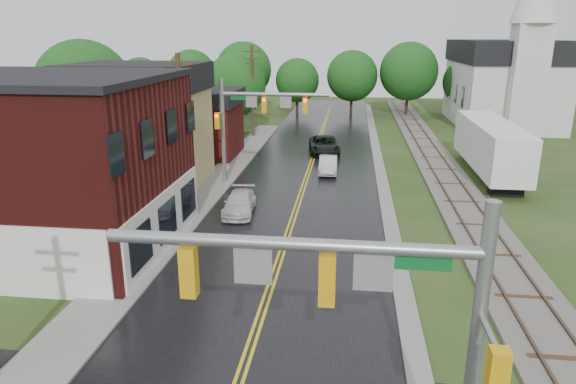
% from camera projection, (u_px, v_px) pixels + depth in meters
% --- Properties ---
extents(main_road, '(10.00, 90.00, 0.02)m').
position_uv_depth(main_road, '(308.00, 174.00, 38.32)').
color(main_road, black).
rests_on(main_road, ground).
extents(curb_right, '(0.80, 70.00, 0.12)m').
position_uv_depth(curb_right, '(378.00, 161.00, 42.43)').
color(curb_right, gray).
rests_on(curb_right, ground).
extents(sidewalk_left, '(2.40, 50.00, 0.12)m').
position_uv_depth(sidewalk_left, '(209.00, 190.00, 34.30)').
color(sidewalk_left, gray).
rests_on(sidewalk_left, ground).
extents(brick_building, '(14.30, 10.30, 8.30)m').
position_uv_depth(brick_building, '(20.00, 163.00, 24.33)').
color(brick_building, '#49110F').
rests_on(brick_building, ground).
extents(yellow_house, '(8.00, 7.00, 6.40)m').
position_uv_depth(yellow_house, '(142.00, 139.00, 34.87)').
color(yellow_house, tan).
rests_on(yellow_house, ground).
extents(darkred_building, '(7.00, 6.00, 4.40)m').
position_uv_depth(darkred_building, '(196.00, 130.00, 43.59)').
color(darkred_building, '#3F0F0C').
rests_on(darkred_building, ground).
extents(church, '(10.40, 18.40, 20.00)m').
position_uv_depth(church, '(507.00, 74.00, 56.77)').
color(church, silver).
rests_on(church, ground).
extents(railroad, '(3.20, 80.00, 0.30)m').
position_uv_depth(railroad, '(435.00, 161.00, 41.86)').
color(railroad, '#59544C').
rests_on(railroad, ground).
extents(traffic_signal_near, '(7.34, 0.30, 7.20)m').
position_uv_depth(traffic_signal_near, '(366.00, 307.00, 9.89)').
color(traffic_signal_near, gray).
rests_on(traffic_signal_near, ground).
extents(traffic_signal_far, '(7.34, 0.43, 7.20)m').
position_uv_depth(traffic_signal_far, '(253.00, 113.00, 34.41)').
color(traffic_signal_far, gray).
rests_on(traffic_signal_far, ground).
extents(utility_pole_b, '(1.80, 0.28, 9.00)m').
position_uv_depth(utility_pole_b, '(182.00, 128.00, 30.14)').
color(utility_pole_b, '#382616').
rests_on(utility_pole_b, ground).
extents(utility_pole_c, '(1.80, 0.28, 9.00)m').
position_uv_depth(utility_pole_c, '(252.00, 90.00, 51.01)').
color(utility_pole_c, '#382616').
rests_on(utility_pole_c, ground).
extents(tree_left_b, '(7.60, 7.60, 9.69)m').
position_uv_depth(tree_left_b, '(86.00, 91.00, 40.53)').
color(tree_left_b, black).
rests_on(tree_left_b, ground).
extents(tree_left_c, '(6.00, 6.00, 7.65)m').
position_uv_depth(tree_left_c, '(170.00, 96.00, 48.00)').
color(tree_left_c, black).
rests_on(tree_left_c, ground).
extents(tree_left_e, '(6.40, 6.40, 8.16)m').
position_uv_depth(tree_left_e, '(236.00, 87.00, 53.02)').
color(tree_left_e, black).
rests_on(tree_left_e, ground).
extents(suv_dark, '(3.15, 5.64, 1.49)m').
position_uv_depth(suv_dark, '(324.00, 145.00, 44.78)').
color(suv_dark, black).
rests_on(suv_dark, ground).
extents(sedan_silver, '(1.41, 3.82, 1.25)m').
position_uv_depth(sedan_silver, '(328.00, 165.00, 38.45)').
color(sedan_silver, silver).
rests_on(sedan_silver, ground).
extents(pickup_white, '(2.02, 4.26, 1.20)m').
position_uv_depth(pickup_white, '(240.00, 203.00, 29.78)').
color(pickup_white, silver).
rests_on(pickup_white, ground).
extents(semi_trailer, '(2.78, 12.57, 3.94)m').
position_uv_depth(semi_trailer, '(491.00, 145.00, 37.12)').
color(semi_trailer, black).
rests_on(semi_trailer, ground).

